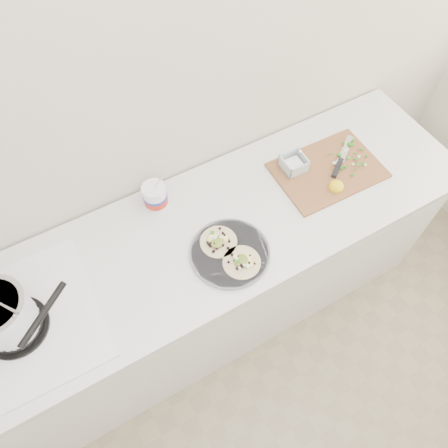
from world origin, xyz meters
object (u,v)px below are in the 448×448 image
stove (8,320)px  cutboard (325,168)px  taco_plate (230,252)px  tub (156,195)px

stove → cutboard: 1.39m
taco_plate → tub: 0.39m
stove → taco_plate: stove is taller
tub → cutboard: (0.73, -0.20, -0.05)m
stove → tub: (0.66, 0.25, -0.02)m
stove → cutboard: size_ratio=1.22×
taco_plate → tub: (-0.15, 0.36, 0.05)m
taco_plate → tub: tub is taller
tub → taco_plate: bearing=-67.5°
stove → tub: 0.71m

